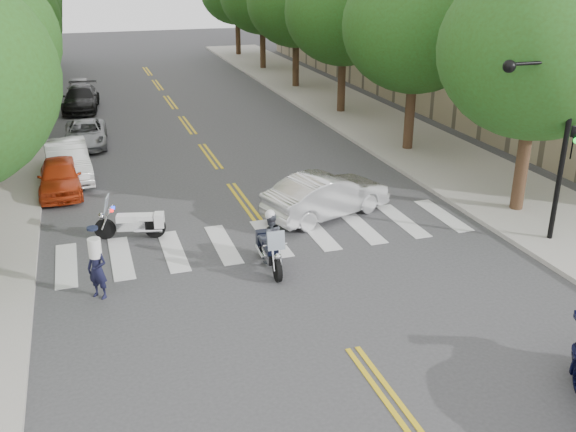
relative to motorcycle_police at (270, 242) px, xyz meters
name	(u,v)px	position (x,y,z in m)	size (l,w,h in m)	color
ground	(352,348)	(0.60, -4.55, -0.80)	(140.00, 140.00, 0.00)	#38383A
sidewalk_right	(352,111)	(10.10, 17.45, -0.72)	(5.00, 60.00, 0.15)	#9E9991
tree_l_3	(3,9)	(-8.20, 25.45, 4.76)	(6.40, 6.40, 8.45)	#382316
tree_l_4	(13,0)	(-8.20, 33.45, 4.76)	(6.40, 6.40, 8.45)	#382316
tree_r_0	(538,50)	(9.40, 1.45, 4.76)	(6.40, 6.40, 8.45)	#382316
tree_r_1	(416,26)	(9.40, 9.45, 4.76)	(6.40, 6.40, 8.45)	#382316
tree_r_2	(344,12)	(9.40, 17.45, 4.76)	(6.40, 6.40, 8.45)	#382316
tree_r_3	(296,2)	(9.40, 25.45, 4.76)	(6.40, 6.40, 8.45)	#382316
traffic_signal_pole	(555,127)	(8.32, -1.06, 2.93)	(2.82, 0.42, 6.00)	black
motorcycle_police	(270,242)	(0.00, 0.00, 0.00)	(0.77, 2.21, 1.79)	black
motorcycle_parked	(136,223)	(-3.42, 3.31, -0.30)	(2.20, 0.86, 1.44)	black
officer_standing	(97,269)	(-4.74, -0.28, 0.01)	(0.59, 0.38, 1.61)	black
convertible	(326,195)	(2.97, 3.20, -0.04)	(1.59, 4.57, 1.51)	silver
parked_car_a	(60,176)	(-5.70, 8.45, -0.14)	(1.54, 3.83, 1.31)	#B53413
parked_car_b	(67,161)	(-5.42, 10.15, -0.05)	(1.58, 4.52, 1.49)	silver
parked_car_c	(85,134)	(-4.60, 14.95, -0.23)	(1.90, 4.11, 1.14)	#929399
parked_car_d	(81,99)	(-4.60, 22.90, -0.12)	(1.89, 4.66, 1.35)	black
parked_car_e	(80,89)	(-4.60, 26.18, -0.16)	(1.49, 3.71, 1.26)	#9F9FA4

